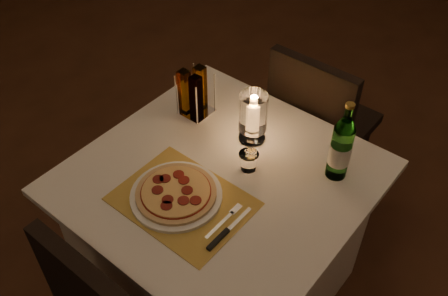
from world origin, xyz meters
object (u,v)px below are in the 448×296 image
Objects in this scene: main_table at (221,236)px; hurricane_candle at (253,114)px; pizza at (176,192)px; plate at (176,195)px; water_bottle at (341,148)px; tumbler at (249,161)px; chair_far at (317,117)px.

hurricane_candle is (-0.03, 0.23, 0.49)m from main_table.
main_table is at bearing -82.50° from hurricane_candle.
main_table is 0.44m from pizza.
main_table is 0.42m from plate.
hurricane_candle is at bearing 87.21° from pizza.
pizza is (-0.05, -0.18, 0.39)m from main_table.
pizza is 0.87× the size of water_bottle.
main_table is 13.58× the size of tumbler.
chair_far is 2.78× the size of water_bottle.
hurricane_candle is (-0.35, -0.04, -0.01)m from water_bottle.
water_bottle is at bearing 50.43° from plate.
chair_far is 2.81× the size of plate.
plate is 1.14× the size of pizza.
main_table is 0.42m from tumbler.
plate is 4.35× the size of tumbler.
plate is at bearing -93.20° from chair_far.
hurricane_candle is at bearing -93.57° from chair_far.
chair_far reaches higher than tumbler.
main_table is at bearing -140.08° from water_bottle.
tumbler is at bearing 57.18° from main_table.
main_table is 1.11× the size of chair_far.
water_bottle is 0.35m from hurricane_candle.
tumbler is (0.11, 0.27, 0.03)m from plate.
tumbler reaches higher than pizza.
plate is (-0.05, -0.18, 0.38)m from main_table.
hurricane_candle is (-0.09, 0.14, 0.09)m from tumbler.
water_bottle reaches higher than tumbler.
chair_far is at bearing 90.00° from main_table.
main_table is at bearing -90.00° from chair_far.
plate is at bearing -105.52° from main_table.
pizza reaches higher than main_table.
plate reaches higher than main_table.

